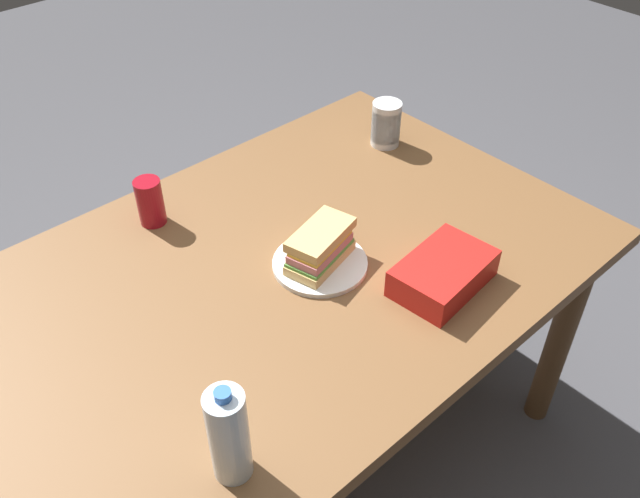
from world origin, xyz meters
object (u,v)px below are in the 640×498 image
object	(u,v)px
soda_can_red	(150,202)
water_bottle_tall	(229,435)
sandwich	(320,247)
paper_plate	(320,263)
chip_bag	(443,273)
dining_table	(275,300)
plastic_cup_stack	(386,124)

from	to	relation	value
soda_can_red	water_bottle_tall	world-z (taller)	water_bottle_tall
sandwich	soda_can_red	distance (m)	0.45
paper_plate	chip_bag	size ratio (longest dim) A/B	0.96
soda_can_red	dining_table	bearing A→B (deg)	-73.77
dining_table	water_bottle_tall	distance (m)	0.54
dining_table	soda_can_red	world-z (taller)	soda_can_red
sandwich	plastic_cup_stack	bearing A→B (deg)	28.18
sandwich	dining_table	bearing A→B (deg)	153.10
paper_plate	chip_bag	distance (m)	0.28
dining_table	paper_plate	size ratio (longest dim) A/B	6.99
dining_table	chip_bag	bearing A→B (deg)	-48.17
sandwich	plastic_cup_stack	size ratio (longest dim) A/B	1.51
paper_plate	chip_bag	bearing A→B (deg)	-55.55
soda_can_red	water_bottle_tall	xyz separation A→B (m)	(-0.27, -0.69, 0.04)
dining_table	paper_plate	bearing A→B (deg)	-28.93
paper_plate	plastic_cup_stack	world-z (taller)	plastic_cup_stack
paper_plate	dining_table	bearing A→B (deg)	151.07
paper_plate	water_bottle_tall	size ratio (longest dim) A/B	1.03
plastic_cup_stack	water_bottle_tall	bearing A→B (deg)	-149.91
dining_table	paper_plate	distance (m)	0.14
sandwich	chip_bag	distance (m)	0.28
paper_plate	sandwich	size ratio (longest dim) A/B	1.12
paper_plate	water_bottle_tall	bearing A→B (deg)	-148.02
sandwich	water_bottle_tall	world-z (taller)	water_bottle_tall
dining_table	plastic_cup_stack	xyz separation A→B (m)	(0.60, 0.22, 0.15)
sandwich	chip_bag	xyz separation A→B (m)	(0.16, -0.23, -0.02)
chip_bag	plastic_cup_stack	world-z (taller)	plastic_cup_stack
paper_plate	water_bottle_tall	world-z (taller)	water_bottle_tall
dining_table	sandwich	size ratio (longest dim) A/B	7.84
dining_table	plastic_cup_stack	size ratio (longest dim) A/B	11.81
paper_plate	soda_can_red	world-z (taller)	soda_can_red
chip_bag	water_bottle_tall	xyz separation A→B (m)	(-0.62, -0.06, 0.07)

